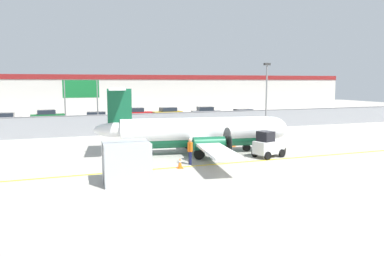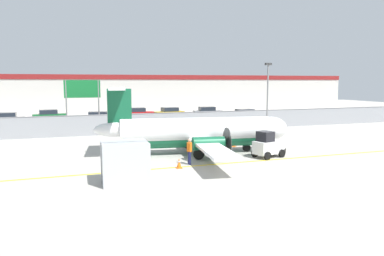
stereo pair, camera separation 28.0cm
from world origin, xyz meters
name	(u,v)px [view 1 (the left image)]	position (x,y,z in m)	size (l,w,h in m)	color
ground_plane	(217,164)	(0.00, 2.00, 0.00)	(140.00, 140.00, 0.01)	#ADA89E
perimeter_fence	(156,122)	(0.00, 18.00, 1.12)	(98.00, 0.10, 2.10)	gray
parking_lot_strip	(134,121)	(0.00, 29.50, 0.06)	(98.00, 17.00, 0.12)	#38383A
background_building	(114,93)	(0.00, 47.99, 3.26)	(91.00, 8.10, 6.50)	beige
commuter_airplane	(200,132)	(0.31, 5.88, 1.60)	(14.68, 16.06, 4.92)	white
baggage_tug	(268,145)	(4.34, 2.86, 0.86)	(2.55, 1.92, 1.88)	silver
ground_crew_worker	(190,150)	(-1.67, 2.54, 0.95)	(0.37, 0.55, 1.70)	#191E4C
cargo_container	(126,162)	(-6.33, -0.49, 1.10)	(2.48, 2.10, 2.20)	#B7BCC1
traffic_cone_near_left	(233,143)	(3.96, 7.67, 0.31)	(0.36, 0.36, 0.64)	orange
traffic_cone_near_right	(200,147)	(0.66, 6.82, 0.31)	(0.36, 0.36, 0.64)	orange
traffic_cone_far_left	(180,163)	(-2.62, 1.74, 0.31)	(0.36, 0.36, 0.64)	orange
traffic_cone_far_right	(138,150)	(-4.16, 7.08, 0.31)	(0.36, 0.36, 0.64)	orange
parked_car_0	(3,120)	(-15.71, 28.90, 0.89)	(4.20, 2.00, 1.58)	slate
parked_car_1	(47,116)	(-10.90, 32.20, 0.89)	(4.35, 2.32, 1.58)	#19662D
parked_car_2	(97,118)	(-5.06, 26.75, 0.89)	(4.39, 2.43, 1.58)	black
parked_car_3	(136,113)	(0.79, 32.02, 0.89)	(4.24, 2.09, 1.58)	red
parked_car_4	(167,113)	(5.10, 31.19, 0.89)	(4.35, 2.34, 1.58)	#B28C19
parked_car_5	(206,112)	(10.82, 30.68, 0.89)	(4.32, 2.25, 1.58)	slate
parked_car_6	(244,115)	(13.80, 24.50, 0.89)	(4.23, 2.06, 1.58)	#B28C19
apron_light_pole	(266,92)	(11.08, 14.42, 4.30)	(0.70, 0.30, 7.27)	slate
highway_sign	(81,93)	(-7.28, 19.96, 4.14)	(3.60, 0.14, 5.50)	slate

